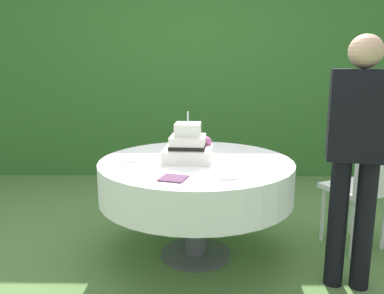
# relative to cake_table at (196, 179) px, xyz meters

# --- Properties ---
(ground_plane) EXTENTS (20.00, 20.00, 0.00)m
(ground_plane) POSITION_rel_cake_table_xyz_m (0.00, 0.00, -0.60)
(ground_plane) COLOR #547A3D
(foliage_hedge) EXTENTS (6.89, 0.42, 2.95)m
(foliage_hedge) POSITION_rel_cake_table_xyz_m (0.00, 2.34, 0.88)
(foliage_hedge) COLOR #336628
(foliage_hedge) RESTS_ON ground_plane
(cake_table) EXTENTS (1.40, 1.40, 0.74)m
(cake_table) POSITION_rel_cake_table_xyz_m (0.00, 0.00, 0.00)
(cake_table) COLOR #4C4C51
(cake_table) RESTS_ON ground_plane
(wedding_cake) EXTENTS (0.37, 0.37, 0.36)m
(wedding_cake) POSITION_rel_cake_table_xyz_m (-0.06, 0.02, 0.24)
(wedding_cake) COLOR white
(wedding_cake) RESTS_ON cake_table
(serving_plate_near) EXTENTS (0.12, 0.12, 0.01)m
(serving_plate_near) POSITION_rel_cake_table_xyz_m (-0.21, 0.49, 0.15)
(serving_plate_near) COLOR white
(serving_plate_near) RESTS_ON cake_table
(serving_plate_far) EXTENTS (0.12, 0.12, 0.01)m
(serving_plate_far) POSITION_rel_cake_table_xyz_m (0.20, -0.43, 0.15)
(serving_plate_far) COLOR white
(serving_plate_far) RESTS_ON cake_table
(serving_plate_left) EXTENTS (0.14, 0.14, 0.01)m
(serving_plate_left) POSITION_rel_cake_table_xyz_m (-0.45, 0.00, 0.15)
(serving_plate_left) COLOR white
(serving_plate_left) RESTS_ON cake_table
(napkin_stack) EXTENTS (0.19, 0.19, 0.01)m
(napkin_stack) POSITION_rel_cake_table_xyz_m (-0.14, -0.46, 0.14)
(napkin_stack) COLOR #603856
(napkin_stack) RESTS_ON cake_table
(garden_chair) EXTENTS (0.53, 0.53, 0.89)m
(garden_chair) POSITION_rel_cake_table_xyz_m (1.27, 0.12, -0.06)
(garden_chair) COLOR white
(garden_chair) RESTS_ON ground_plane
(standing_person) EXTENTS (0.40, 0.28, 1.60)m
(standing_person) POSITION_rel_cake_table_xyz_m (0.99, -0.41, 0.33)
(standing_person) COLOR black
(standing_person) RESTS_ON ground_plane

